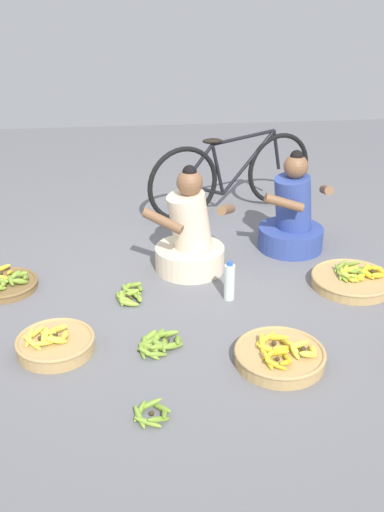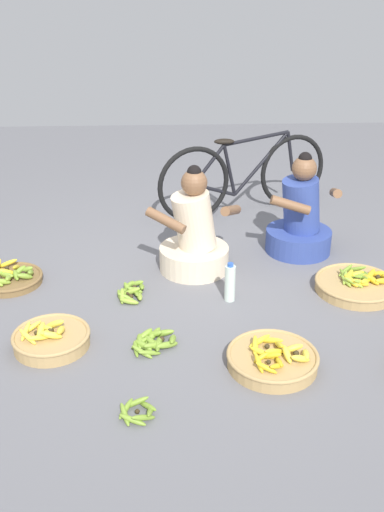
{
  "view_description": "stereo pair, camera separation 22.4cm",
  "coord_description": "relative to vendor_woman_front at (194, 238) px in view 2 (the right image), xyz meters",
  "views": [
    {
      "loc": [
        -0.39,
        -3.66,
        2.03
      ],
      "look_at": [
        0.0,
        -0.2,
        0.35
      ],
      "focal_mm": 41.31,
      "sensor_mm": 36.0,
      "label": 1
    },
    {
      "loc": [
        -0.16,
        -3.68,
        2.03
      ],
      "look_at": [
        0.0,
        -0.2,
        0.35
      ],
      "focal_mm": 41.31,
      "sensor_mm": 36.0,
      "label": 2
    }
  ],
  "objects": [
    {
      "name": "loose_bananas_back_center",
      "position": [
        -0.46,
        -0.39,
        -0.23
      ],
      "size": [
        0.2,
        0.31,
        0.09
      ],
      "color": "olive",
      "rests_on": "ground"
    },
    {
      "name": "loose_bananas_mid_left",
      "position": [
        -0.3,
        -1.0,
        -0.23
      ],
      "size": [
        0.3,
        0.29,
        0.09
      ],
      "color": "olive",
      "rests_on": "ground"
    },
    {
      "name": "water_bottle",
      "position": [
        0.22,
        -0.48,
        -0.13
      ],
      "size": [
        0.07,
        0.07,
        0.28
      ],
      "color": "silver",
      "rests_on": "ground"
    },
    {
      "name": "loose_bananas_back_right",
      "position": [
        -0.37,
        -1.62,
        -0.23
      ],
      "size": [
        0.21,
        0.21,
        0.09
      ],
      "color": "olive",
      "rests_on": "ground"
    },
    {
      "name": "vendor_woman_behind",
      "position": [
        0.85,
        0.29,
        0.0
      ],
      "size": [
        0.62,
        0.52,
        0.82
      ],
      "color": "#334793",
      "rests_on": "ground"
    },
    {
      "name": "bicycle_leaning",
      "position": [
        0.52,
        1.15,
        0.1
      ],
      "size": [
        1.61,
        0.65,
        0.73
      ],
      "color": "black",
      "rests_on": "ground"
    },
    {
      "name": "banana_basket_near_bicycle",
      "position": [
        -0.91,
        -0.98,
        -0.21
      ],
      "size": [
        0.47,
        0.47,
        0.17
      ],
      "color": "tan",
      "rests_on": "ground"
    },
    {
      "name": "banana_basket_near_vendor",
      "position": [
        0.38,
        -1.24,
        -0.21
      ],
      "size": [
        0.53,
        0.53,
        0.16
      ],
      "color": "tan",
      "rests_on": "ground"
    },
    {
      "name": "banana_basket_mid_right",
      "position": [
        -1.34,
        -0.17,
        -0.22
      ],
      "size": [
        0.46,
        0.46,
        0.13
      ],
      "color": "brown",
      "rests_on": "ground"
    },
    {
      "name": "vendor_woman_front",
      "position": [
        0.0,
        0.0,
        0.0
      ],
      "size": [
        0.72,
        0.55,
        0.81
      ],
      "color": "beige",
      "rests_on": "ground"
    },
    {
      "name": "ground_plane",
      "position": [
        -0.04,
        -0.3,
        -0.26
      ],
      "size": [
        10.0,
        10.0,
        0.0
      ],
      "primitive_type": "plane",
      "color": "slate"
    },
    {
      "name": "banana_basket_front_left",
      "position": [
        1.13,
        -0.39,
        -0.21
      ],
      "size": [
        0.58,
        0.58,
        0.15
      ],
      "color": "tan",
      "rests_on": "ground"
    }
  ]
}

